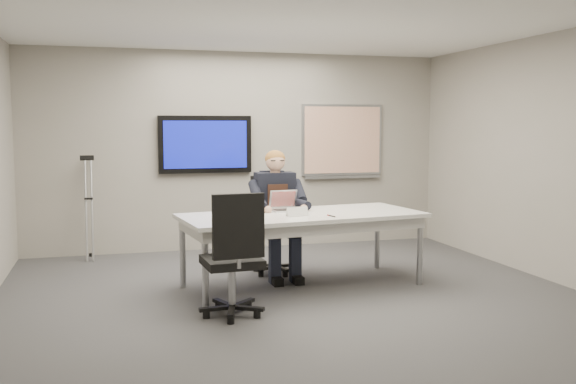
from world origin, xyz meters
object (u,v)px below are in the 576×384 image
object	(u,v)px
office_chair_near	(233,279)
seated_person	(279,227)
office_chair_far	(273,242)
laptop	(285,206)
conference_table	(302,222)

from	to	relation	value
office_chair_near	seated_person	world-z (taller)	seated_person
office_chair_far	office_chair_near	xyz separation A→B (m)	(-0.81, -1.69, 0.00)
seated_person	laptop	distance (m)	0.33
laptop	conference_table	bearing A→B (deg)	-71.43
conference_table	seated_person	size ratio (longest dim) A/B	1.85
office_chair_near	seated_person	xyz separation A→B (m)	(0.81, 1.41, 0.23)
office_chair_far	seated_person	bearing A→B (deg)	-89.46
office_chair_far	office_chair_near	bearing A→B (deg)	-114.98
laptop	office_chair_near	bearing A→B (deg)	-127.58
seated_person	office_chair_near	bearing A→B (deg)	-119.63
office_chair_far	laptop	distance (m)	0.69
office_chair_near	seated_person	size ratio (longest dim) A/B	0.79
conference_table	seated_person	world-z (taller)	seated_person
conference_table	office_chair_near	world-z (taller)	office_chair_near
office_chair_far	laptop	xyz separation A→B (m)	(0.02, -0.47, 0.50)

